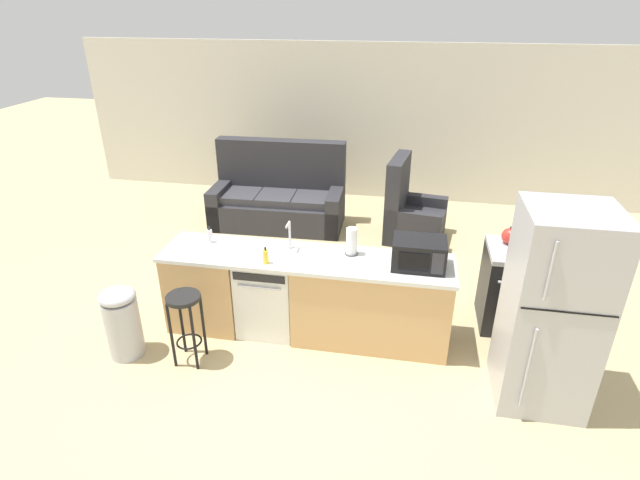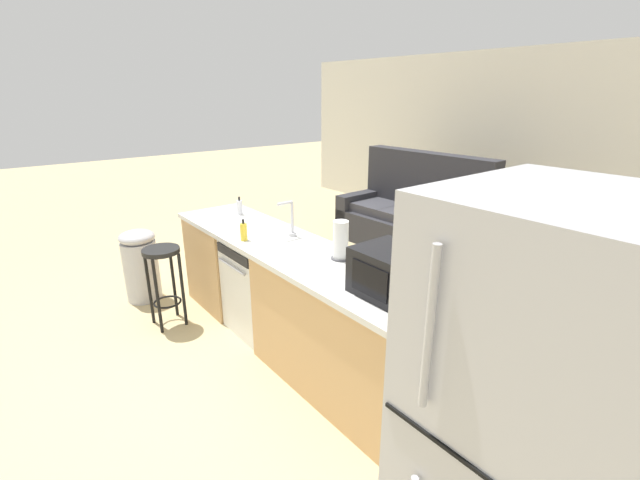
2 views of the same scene
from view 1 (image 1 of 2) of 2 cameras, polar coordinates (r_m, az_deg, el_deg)
name	(u,v)px [view 1 (image 1 of 2)]	position (r m, az deg, el deg)	size (l,w,h in m)	color
ground_plane	(293,329)	(5.46, -3.13, -10.14)	(24.00, 24.00, 0.00)	tan
wall_back	(365,123)	(8.73, 5.18, 13.15)	(10.00, 0.06, 2.60)	silver
kitchen_counter	(314,298)	(5.18, -0.65, -6.68)	(2.94, 0.66, 0.90)	tan
dishwasher	(269,294)	(5.28, -5.89, -6.12)	(0.58, 0.61, 0.84)	white
stove_range	(520,288)	(5.70, 21.88, -5.10)	(0.76, 0.68, 0.90)	black
refrigerator	(552,310)	(4.57, 25.02, -7.30)	(0.72, 0.73, 1.79)	#B7B7BC
microwave	(419,253)	(4.80, 11.24, -1.51)	(0.50, 0.37, 0.28)	black
sink_faucet	(289,237)	(5.07, -3.51, 0.37)	(0.07, 0.18, 0.30)	silver
paper_towel_roll	(352,242)	(4.95, 3.63, -0.19)	(0.14, 0.14, 0.28)	#4C4C51
soap_bottle	(266,257)	(4.82, -6.23, -1.90)	(0.06, 0.06, 0.18)	yellow
dish_soap_bottle	(210,236)	(5.34, -12.48, 0.46)	(0.06, 0.06, 0.18)	silver
kettle	(510,236)	(5.55, 20.89, 0.44)	(0.21, 0.17, 0.19)	red
bar_stool	(185,314)	(4.90, -15.13, -8.20)	(0.32, 0.32, 0.74)	black
trash_bin	(122,322)	(5.28, -21.66, -8.66)	(0.35, 0.35, 0.74)	#B7B7BC
couch	(279,199)	(7.82, -4.69, 4.71)	(2.02, 0.96, 1.27)	#2D2D33
armchair	(409,215)	(7.43, 10.18, 2.82)	(0.92, 0.96, 1.20)	#2D2D33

